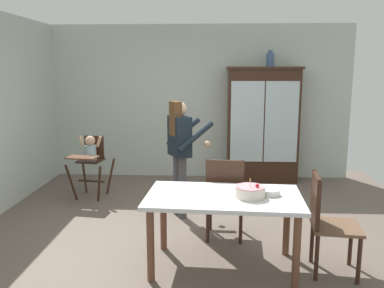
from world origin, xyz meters
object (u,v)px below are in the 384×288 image
(ceramic_vase, at_px, (270,59))
(high_chair_with_toddler, at_px, (90,155))
(china_cabinet, at_px, (263,125))
(serving_bowl, at_px, (270,192))
(birthday_cake, at_px, (250,192))
(adult_person, at_px, (180,145))
(dining_chair_far_side, at_px, (225,193))
(dining_table, at_px, (224,205))
(dining_chair_right_end, at_px, (325,217))

(ceramic_vase, distance_m, high_chair_with_toddler, 3.32)
(china_cabinet, xyz_separation_m, serving_bowl, (-0.30, -3.18, -0.22))
(high_chair_with_toddler, distance_m, birthday_cake, 3.10)
(adult_person, distance_m, dining_chair_far_side, 1.03)
(ceramic_vase, distance_m, dining_table, 3.63)
(dining_chair_right_end, bearing_deg, high_chair_with_toddler, 60.17)
(china_cabinet, relative_size, dining_chair_right_end, 2.05)
(high_chair_with_toddler, distance_m, serving_bowl, 3.19)
(china_cabinet, relative_size, serving_bowl, 10.96)
(high_chair_with_toddler, height_order, adult_person, adult_person)
(china_cabinet, bearing_deg, birthday_cake, -98.80)
(dining_chair_far_side, bearing_deg, dining_chair_right_end, 147.55)
(adult_person, xyz_separation_m, dining_chair_far_side, (0.56, -0.75, -0.41))
(dining_chair_far_side, distance_m, dining_chair_right_end, 1.16)
(adult_person, relative_size, dining_chair_far_side, 1.59)
(ceramic_vase, bearing_deg, birthday_cake, -100.39)
(high_chair_with_toddler, bearing_deg, dining_table, -40.02)
(ceramic_vase, height_order, dining_table, ceramic_vase)
(high_chair_with_toddler, distance_m, dining_chair_far_side, 2.48)
(ceramic_vase, xyz_separation_m, dining_table, (-0.84, -3.21, -1.45))
(dining_table, height_order, serving_bowl, serving_bowl)
(adult_person, xyz_separation_m, serving_bowl, (0.98, -1.37, -0.20))
(high_chair_with_toddler, distance_m, dining_table, 2.89)
(high_chair_with_toddler, height_order, dining_chair_right_end, dining_chair_right_end)
(china_cabinet, xyz_separation_m, ceramic_vase, (0.09, 0.00, 1.10))
(high_chair_with_toddler, bearing_deg, ceramic_vase, 28.73)
(dining_table, bearing_deg, dining_chair_far_side, 87.13)
(ceramic_vase, relative_size, birthday_cake, 0.96)
(dining_table, bearing_deg, adult_person, 110.79)
(dining_chair_right_end, bearing_deg, china_cabinet, 10.70)
(dining_table, height_order, dining_chair_far_side, dining_chair_far_side)
(high_chair_with_toddler, relative_size, dining_table, 0.62)
(high_chair_with_toddler, xyz_separation_m, adult_person, (1.42, -0.74, 0.31))
(high_chair_with_toddler, relative_size, dining_chair_far_side, 0.99)
(serving_bowl, bearing_deg, china_cabinet, 84.59)
(china_cabinet, bearing_deg, dining_chair_far_side, -105.61)
(high_chair_with_toddler, height_order, serving_bowl, high_chair_with_toddler)
(birthday_cake, height_order, dining_chair_right_end, dining_chair_right_end)
(birthday_cake, bearing_deg, ceramic_vase, 79.61)
(china_cabinet, relative_size, dining_table, 1.29)
(dining_table, bearing_deg, ceramic_vase, 75.31)
(high_chair_with_toddler, xyz_separation_m, serving_bowl, (2.40, -2.10, 0.11))
(serving_bowl, bearing_deg, dining_chair_right_end, -8.41)
(adult_person, bearing_deg, china_cabinet, -62.66)
(dining_chair_far_side, bearing_deg, dining_table, 91.38)
(adult_person, distance_m, dining_table, 1.53)
(birthday_cake, bearing_deg, dining_chair_far_side, 106.77)
(birthday_cake, xyz_separation_m, dining_chair_far_side, (-0.21, 0.70, -0.24))
(dining_chair_far_side, bearing_deg, birthday_cake, 111.02)
(dining_chair_right_end, bearing_deg, dining_table, 94.35)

